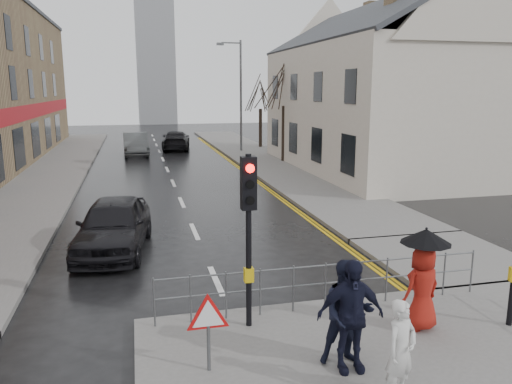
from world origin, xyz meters
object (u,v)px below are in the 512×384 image
pedestrian_a (401,350)px  car_mid (136,144)px  pedestrian_d (350,315)px  pedestrian_b (347,313)px  car_parked (114,225)px  pedestrian_with_umbrella (423,274)px

pedestrian_a → car_mid: size_ratio=0.32×
car_mid → pedestrian_d: bearing=-85.7°
pedestrian_a → pedestrian_b: bearing=86.5°
pedestrian_d → car_parked: size_ratio=0.41×
car_mid → pedestrian_with_umbrella: bearing=-81.7°
pedestrian_b → pedestrian_a: bearing=-61.2°
pedestrian_a → car_parked: 9.71m
pedestrian_a → pedestrian_d: pedestrian_d is taller
pedestrian_a → pedestrian_with_umbrella: size_ratio=0.78×
pedestrian_b → car_parked: 8.57m
pedestrian_a → car_mid: (-3.59, 30.87, -0.12)m
car_parked → car_mid: bearing=95.7°
pedestrian_b → pedestrian_with_umbrella: pedestrian_with_umbrella is taller
pedestrian_d → car_mid: size_ratio=0.39×
pedestrian_b → car_mid: pedestrian_b is taller
pedestrian_b → pedestrian_d: 0.19m
pedestrian_with_umbrella → car_parked: size_ratio=0.43×
pedestrian_a → pedestrian_d: bearing=91.7°
pedestrian_b → pedestrian_d: (-0.03, -0.19, 0.04)m
pedestrian_b → car_mid: size_ratio=0.38×
pedestrian_with_umbrella → pedestrian_d: 2.19m
pedestrian_with_umbrella → car_mid: pedestrian_with_umbrella is taller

